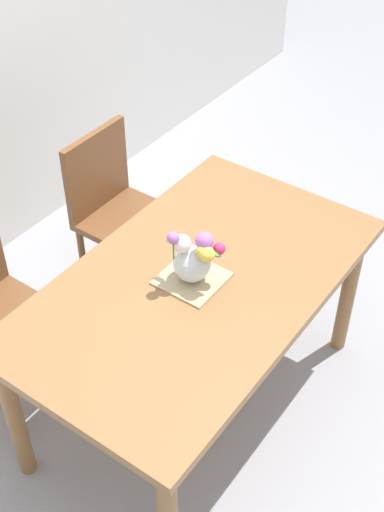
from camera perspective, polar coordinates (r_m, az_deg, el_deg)
name	(u,v)px	position (r m, az deg, el deg)	size (l,w,h in m)	color
ground_plane	(196,401)	(3.24, 0.32, -11.92)	(12.00, 12.00, 0.00)	#939399
dining_table	(196,297)	(2.74, 0.37, -3.46)	(1.55, 0.91, 0.76)	olive
chair_right	(116,206)	(3.48, -6.32, 4.18)	(0.42, 0.42, 0.90)	brown
placemat	(192,278)	(2.67, 0.00, -1.88)	(0.24, 0.24, 0.01)	tan
flower_vase	(193,258)	(2.59, 0.11, -0.20)	(0.16, 0.23, 0.25)	silver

